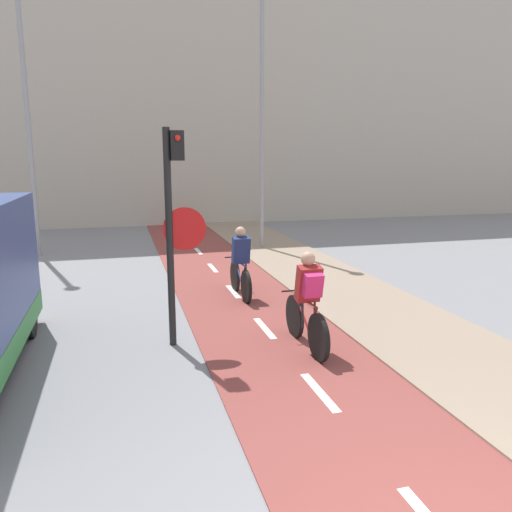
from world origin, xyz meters
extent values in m
cube|color=white|center=(0.00, 3.00, 0.02)|extent=(0.12, 1.10, 0.00)
cube|color=white|center=(0.00, 5.50, 0.02)|extent=(0.12, 1.10, 0.00)
cube|color=white|center=(0.00, 8.00, 0.02)|extent=(0.12, 1.10, 0.00)
cube|color=white|center=(0.00, 10.50, 0.02)|extent=(0.12, 1.10, 0.00)
cube|color=white|center=(0.00, 13.00, 0.02)|extent=(0.12, 1.10, 0.00)
cube|color=#B2A899|center=(0.00, 22.10, 5.94)|extent=(60.00, 5.00, 11.87)
cylinder|color=black|center=(-1.62, 5.20, 1.70)|extent=(0.11, 0.11, 3.40)
cube|color=black|center=(-1.47, 5.20, 3.13)|extent=(0.20, 0.20, 0.44)
sphere|color=red|center=(-1.47, 5.09, 3.24)|extent=(0.09, 0.09, 0.09)
cone|color=red|center=(-1.39, 5.19, 1.87)|extent=(0.67, 0.01, 0.67)
cone|color=silver|center=(-1.39, 5.20, 1.87)|extent=(0.60, 0.02, 0.60)
cylinder|color=gray|center=(-4.79, 13.76, 3.99)|extent=(0.14, 0.14, 7.97)
cylinder|color=gray|center=(2.11, 13.08, 3.90)|extent=(0.14, 0.14, 7.81)
cylinder|color=black|center=(0.38, 3.98, 0.36)|extent=(0.07, 0.72, 0.72)
cylinder|color=black|center=(0.38, 5.02, 0.36)|extent=(0.07, 0.72, 0.72)
cylinder|color=maroon|center=(0.38, 4.70, 0.55)|extent=(0.04, 0.66, 0.44)
cylinder|color=maroon|center=(0.38, 4.22, 0.56)|extent=(0.04, 0.34, 0.47)
cylinder|color=maroon|center=(0.38, 4.54, 0.77)|extent=(0.04, 0.96, 0.07)
cylinder|color=maroon|center=(0.38, 4.18, 0.35)|extent=(0.04, 0.40, 0.05)
cylinder|color=black|center=(0.38, 5.02, 0.80)|extent=(0.46, 0.03, 0.03)
cube|color=maroon|center=(0.38, 4.43, 1.07)|extent=(0.36, 0.31, 0.59)
sphere|color=tan|center=(0.38, 4.47, 1.45)|extent=(0.22, 0.22, 0.22)
cylinder|color=#232328|center=(0.28, 4.39, 0.61)|extent=(0.04, 0.07, 0.45)
cylinder|color=#232328|center=(0.48, 4.39, 0.61)|extent=(0.04, 0.07, 0.45)
cube|color=#DB286B|center=(0.38, 4.25, 1.09)|extent=(0.28, 0.23, 0.39)
cylinder|color=black|center=(0.08, 7.13, 0.34)|extent=(0.07, 0.69, 0.69)
cylinder|color=black|center=(0.08, 8.16, 0.34)|extent=(0.07, 0.69, 0.69)
cylinder|color=navy|center=(0.08, 7.84, 0.53)|extent=(0.04, 0.65, 0.43)
cylinder|color=navy|center=(0.08, 7.36, 0.54)|extent=(0.04, 0.34, 0.45)
cylinder|color=navy|center=(0.08, 7.68, 0.74)|extent=(0.04, 0.95, 0.07)
cylinder|color=navy|center=(0.08, 7.32, 0.34)|extent=(0.04, 0.39, 0.05)
cylinder|color=black|center=(0.08, 8.16, 0.77)|extent=(0.46, 0.03, 0.03)
cube|color=navy|center=(0.08, 7.57, 1.04)|extent=(0.36, 0.31, 0.59)
sphere|color=tan|center=(0.08, 7.61, 1.42)|extent=(0.22, 0.22, 0.22)
cylinder|color=#232328|center=(-0.02, 7.53, 0.59)|extent=(0.04, 0.07, 0.43)
cylinder|color=#232328|center=(0.18, 7.53, 0.59)|extent=(0.04, 0.07, 0.43)
cylinder|color=black|center=(-3.90, 6.17, 0.35)|extent=(0.18, 0.70, 0.70)
camera|label=1|loc=(-2.34, -2.47, 2.97)|focal=35.00mm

